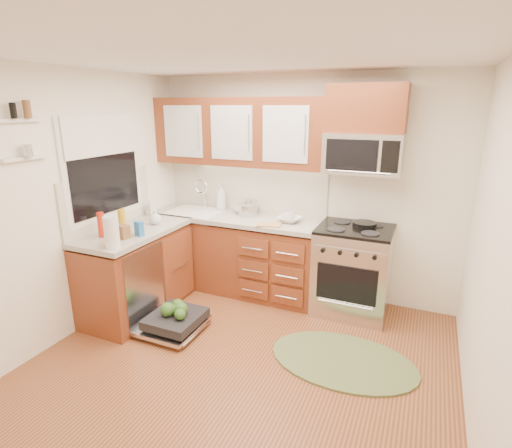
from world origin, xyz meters
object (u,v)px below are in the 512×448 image
at_px(stock_pot, 248,210).
at_px(bowl_a, 289,219).
at_px(skillet, 364,224).
at_px(sink, 196,221).
at_px(bowl_b, 246,209).
at_px(dishwasher, 172,322).
at_px(cutting_board, 269,225).
at_px(range, 352,270).
at_px(rug, 343,360).
at_px(upper_cabinets, 239,132).
at_px(microwave, 363,153).
at_px(paper_towel_roll, 112,232).
at_px(cup, 288,216).

bearing_deg(stock_pot, bowl_a, -6.59).
relative_size(skillet, stock_pot, 1.12).
height_order(sink, bowl_b, bowl_b).
xyz_separation_m(dishwasher, bowl_a, (0.81, 1.14, 0.86)).
bearing_deg(cutting_board, range, 13.40).
bearing_deg(rug, upper_cabinets, 144.35).
bearing_deg(dishwasher, microwave, 39.07).
distance_m(upper_cabinets, microwave, 1.42).
height_order(skillet, cutting_board, skillet).
height_order(rug, stock_pot, stock_pot).
xyz_separation_m(upper_cabinets, stock_pot, (0.14, -0.08, -0.88)).
height_order(skillet, bowl_b, bowl_b).
height_order(rug, paper_towel_roll, paper_towel_roll).
xyz_separation_m(upper_cabinets, sink, (-0.52, -0.16, -1.07)).
bearing_deg(microwave, cutting_board, -159.47).
distance_m(dishwasher, cup, 1.67).
bearing_deg(skillet, sink, -177.34).
bearing_deg(range, rug, -82.62).
xyz_separation_m(stock_pot, cutting_board, (0.38, -0.28, -0.06)).
height_order(rug, bowl_a, bowl_a).
distance_m(bowl_a, bowl_b, 0.63).
xyz_separation_m(upper_cabinets, rug, (1.53, -1.10, -1.86)).
relative_size(bowl_a, cup, 1.90).
bearing_deg(bowl_b, stock_pot, -54.81).
height_order(microwave, paper_towel_roll, microwave).
bearing_deg(bowl_b, sink, -163.16).
bearing_deg(dishwasher, skillet, 36.91).
relative_size(dishwasher, bowl_a, 2.76).
xyz_separation_m(range, paper_towel_roll, (-1.93, -1.41, 0.59)).
bearing_deg(rug, range, 97.38).
height_order(paper_towel_roll, bowl_b, paper_towel_roll).
xyz_separation_m(dishwasher, cutting_board, (0.66, 0.92, 0.83)).
distance_m(microwave, paper_towel_roll, 2.54).
bearing_deg(dishwasher, cutting_board, 54.40).
bearing_deg(skillet, bowl_a, -174.43).
distance_m(stock_pot, bowl_b, 0.13).
xyz_separation_m(paper_towel_roll, cup, (1.17, 1.48, -0.09)).
xyz_separation_m(upper_cabinets, range, (1.41, -0.15, -1.40)).
xyz_separation_m(cutting_board, bowl_a, (0.16, 0.22, 0.02)).
bearing_deg(cup, rug, -48.91).
xyz_separation_m(range, sink, (-1.93, -0.01, 0.33)).
bearing_deg(microwave, bowl_a, -170.99).
distance_m(upper_cabinets, bowl_a, 1.15).
distance_m(stock_pot, bowl_a, 0.54).
relative_size(upper_cabinets, range, 2.16).
xyz_separation_m(rug, bowl_b, (-1.46, 1.12, 0.96)).
bearing_deg(cup, upper_cabinets, 172.91).
bearing_deg(cutting_board, sink, 169.20).
distance_m(microwave, sink, 2.13).
bearing_deg(cutting_board, bowl_b, 140.07).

